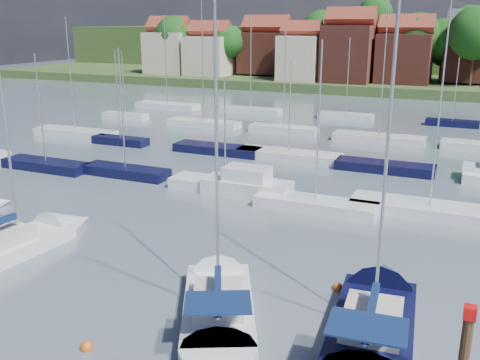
% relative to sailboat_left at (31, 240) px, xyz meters
% --- Properties ---
extents(ground, '(260.00, 260.00, 0.00)m').
position_rel_sailboat_left_xyz_m(ground, '(13.34, 34.48, -0.36)').
color(ground, '#4E5C69').
rests_on(ground, ground).
extents(sailboat_left, '(3.97, 11.31, 15.09)m').
position_rel_sailboat_left_xyz_m(sailboat_left, '(0.00, 0.00, 0.00)').
color(sailboat_left, silver).
rests_on(sailboat_left, ground).
extents(sailboat_centre, '(7.95, 11.95, 15.99)m').
position_rel_sailboat_left_xyz_m(sailboat_centre, '(13.33, -1.50, -0.00)').
color(sailboat_centre, silver).
rests_on(sailboat_centre, ground).
extents(sailboat_navy, '(4.42, 12.98, 17.59)m').
position_rel_sailboat_left_xyz_m(sailboat_navy, '(20.58, 0.02, -0.01)').
color(sailboat_navy, black).
rests_on(sailboat_navy, ground).
extents(buoy_c, '(0.55, 0.55, 0.55)m').
position_rel_sailboat_left_xyz_m(buoy_c, '(10.09, -7.28, -0.36)').
color(buoy_c, '#D85914').
rests_on(buoy_c, ground).
extents(buoy_e, '(0.49, 0.49, 0.49)m').
position_rel_sailboat_left_xyz_m(buoy_e, '(18.34, 2.01, -0.36)').
color(buoy_e, '#D85914').
rests_on(buoy_e, ground).
extents(marina_field, '(79.62, 41.41, 15.93)m').
position_rel_sailboat_left_xyz_m(marina_field, '(15.24, 29.63, 0.08)').
color(marina_field, silver).
rests_on(marina_field, ground).
extents(far_shore_town, '(212.46, 90.00, 22.27)m').
position_rel_sailboat_left_xyz_m(far_shore_town, '(15.56, 127.15, 4.25)').
color(far_shore_town, '#3E5329').
rests_on(far_shore_town, ground).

